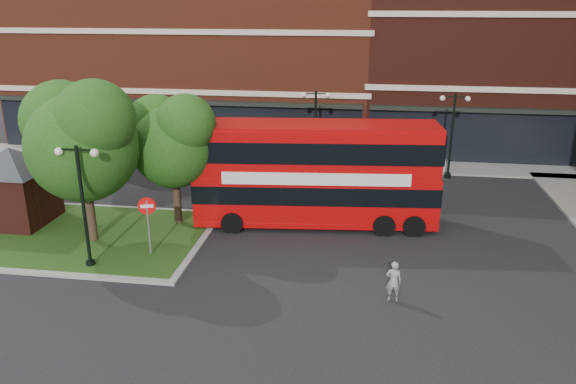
% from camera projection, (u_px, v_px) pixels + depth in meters
% --- Properties ---
extents(ground, '(120.00, 120.00, 0.00)m').
position_uv_depth(ground, '(224.00, 279.00, 21.39)').
color(ground, black).
rests_on(ground, ground).
extents(pavement_far, '(44.00, 3.00, 0.12)m').
position_uv_depth(pavement_far, '(287.00, 161.00, 36.81)').
color(pavement_far, slate).
rests_on(pavement_far, ground).
extents(terrace_far_left, '(26.00, 12.00, 14.00)m').
position_uv_depth(terrace_far_left, '(198.00, 43.00, 42.66)').
color(terrace_far_left, maroon).
rests_on(terrace_far_left, ground).
extents(terrace_far_right, '(18.00, 12.00, 16.00)m').
position_uv_depth(terrace_far_right, '(500.00, 31.00, 39.32)').
color(terrace_far_right, '#471911').
rests_on(terrace_far_right, ground).
extents(traffic_island, '(12.60, 7.60, 0.15)m').
position_uv_depth(traffic_island, '(68.00, 235.00, 25.27)').
color(traffic_island, gray).
rests_on(traffic_island, ground).
extents(kiosk, '(6.51, 6.51, 3.60)m').
position_uv_depth(kiosk, '(12.00, 178.00, 25.89)').
color(kiosk, '#471911').
rests_on(kiosk, traffic_island).
extents(tree_island_west, '(5.40, 4.71, 7.21)m').
position_uv_depth(tree_island_west, '(80.00, 136.00, 23.14)').
color(tree_island_west, '#2D2116').
rests_on(tree_island_west, ground).
extents(tree_island_east, '(4.46, 3.90, 6.29)m').
position_uv_depth(tree_island_east, '(172.00, 137.00, 25.24)').
color(tree_island_east, '#2D2116').
rests_on(tree_island_east, ground).
extents(lamp_island, '(1.72, 0.36, 5.00)m').
position_uv_depth(lamp_island, '(83.00, 201.00, 21.41)').
color(lamp_island, black).
rests_on(lamp_island, ground).
extents(lamp_far_left, '(1.72, 0.36, 5.00)m').
position_uv_depth(lamp_far_left, '(315.00, 127.00, 33.76)').
color(lamp_far_left, black).
rests_on(lamp_far_left, ground).
extents(lamp_far_right, '(1.72, 0.36, 5.00)m').
position_uv_depth(lamp_far_right, '(452.00, 131.00, 32.66)').
color(lamp_far_right, black).
rests_on(lamp_far_right, ground).
extents(bus, '(11.31, 3.59, 4.24)m').
position_uv_depth(bus, '(316.00, 167.00, 25.82)').
color(bus, '#AE0607').
rests_on(bus, ground).
extents(woman, '(0.56, 0.38, 1.52)m').
position_uv_depth(woman, '(394.00, 281.00, 19.66)').
color(woman, gray).
rests_on(woman, ground).
extents(car_silver, '(4.19, 1.78, 1.41)m').
position_uv_depth(car_silver, '(238.00, 158.00, 35.11)').
color(car_silver, '#BABCC2').
rests_on(car_silver, ground).
extents(car_white, '(4.05, 1.58, 1.31)m').
position_uv_depth(car_white, '(416.00, 160.00, 34.81)').
color(car_white, silver).
rests_on(car_white, ground).
extents(no_entry_sign, '(0.71, 0.27, 2.62)m').
position_uv_depth(no_entry_sign, '(148.00, 215.00, 22.66)').
color(no_entry_sign, slate).
rests_on(no_entry_sign, ground).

